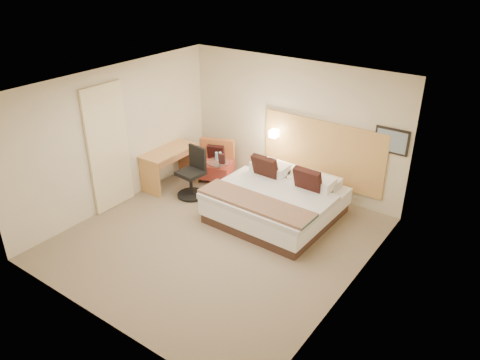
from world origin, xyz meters
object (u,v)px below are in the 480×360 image
Objects in this scene: bed at (277,201)px; side_table at (219,172)px; desk at (169,157)px; lounge_chair at (215,163)px; desk_chair at (193,177)px.

bed reaches higher than side_table.
desk is at bearing -148.13° from side_table.
bed is 1.73m from side_table.
desk is (-0.56, -0.81, 0.30)m from lounge_chair.
lounge_chair is (-2.00, 0.66, -0.01)m from bed.
lounge_chair is 0.95m from desk_chair.
bed reaches higher than desk_chair.
side_table is 1.08m from desk.
side_table is 0.69m from desk_chair.
desk_chair is (-1.83, -0.26, 0.09)m from bed.
side_table is (-1.68, 0.40, -0.03)m from bed.
bed is 2.58m from desk.
side_table is 0.59× the size of desk_chair.
side_table is at bearing 166.68° from bed.
lounge_chair is at bearing 161.63° from bed.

